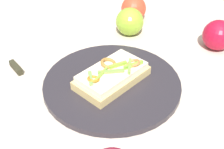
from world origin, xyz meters
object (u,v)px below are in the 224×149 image
Objects in this scene: apple_4 at (218,35)px; knife at (13,65)px; sandwich at (112,75)px; apple_0 at (134,8)px; plate at (112,84)px; apple_1 at (130,22)px.

apple_4 reaches higher than knife.
apple_0 reaches higher than sandwich.
plate is at bearing -144.40° from knife.
apple_1 is (-0.07, -0.05, 0.00)m from apple_0.
apple_0 is at bearing 98.08° from apple_4.
apple_4 is (0.32, -0.08, 0.01)m from sandwich.
sandwich is 2.13× the size of apple_1.
plate is 0.34m from apple_0.
apple_1 reaches higher than apple_0.
knife is at bearing 119.26° from plate.
plate is 0.26m from knife.
apple_4 is (0.11, -0.22, 0.00)m from apple_1.
apple_4 is at bearing -118.26° from knife.
apple_1 is 0.60× the size of knife.
plate is 0.33m from apple_4.
apple_4 reaches higher than apple_0.
apple_0 is 0.09m from apple_1.
knife is at bearing 145.39° from apple_4.
apple_4 is (0.32, -0.08, 0.03)m from plate.
apple_1 is 0.25m from apple_4.
apple_0 is (0.28, 0.19, 0.01)m from sandwich.
apple_0 reaches higher than knife.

